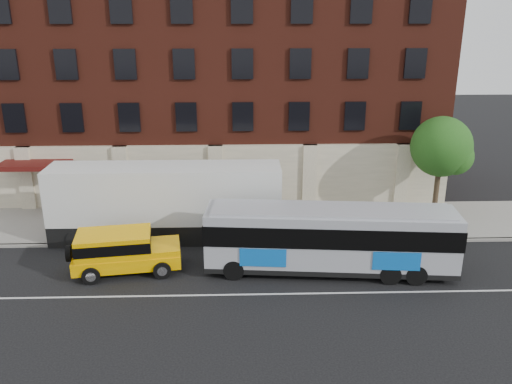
{
  "coord_description": "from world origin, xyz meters",
  "views": [
    {
      "loc": [
        1.57,
        -20.57,
        12.15
      ],
      "look_at": [
        2.37,
        5.5,
        3.19
      ],
      "focal_mm": 37.03,
      "sensor_mm": 36.0,
      "label": 1
    }
  ],
  "objects_px": {
    "shipping_container": "(166,203)",
    "yellow_suv": "(122,249)",
    "street_tree": "(442,149)",
    "city_bus": "(330,237)",
    "sign_pole": "(54,221)"
  },
  "relations": [
    {
      "from": "yellow_suv",
      "to": "shipping_container",
      "type": "xyz_separation_m",
      "value": [
        1.68,
        4.02,
        0.9
      ]
    },
    {
      "from": "street_tree",
      "to": "city_bus",
      "type": "relative_size",
      "value": 0.51
    },
    {
      "from": "sign_pole",
      "to": "yellow_suv",
      "type": "relative_size",
      "value": 0.45
    },
    {
      "from": "city_bus",
      "to": "yellow_suv",
      "type": "bearing_deg",
      "value": 178.41
    },
    {
      "from": "sign_pole",
      "to": "street_tree",
      "type": "height_order",
      "value": "street_tree"
    },
    {
      "from": "street_tree",
      "to": "yellow_suv",
      "type": "xyz_separation_m",
      "value": [
        -17.79,
        -6.53,
        -3.22
      ]
    },
    {
      "from": "street_tree",
      "to": "shipping_container",
      "type": "height_order",
      "value": "street_tree"
    },
    {
      "from": "city_bus",
      "to": "shipping_container",
      "type": "bearing_deg",
      "value": 153.0
    },
    {
      "from": "shipping_container",
      "to": "yellow_suv",
      "type": "bearing_deg",
      "value": -112.7
    },
    {
      "from": "yellow_suv",
      "to": "street_tree",
      "type": "bearing_deg",
      "value": 20.15
    },
    {
      "from": "sign_pole",
      "to": "yellow_suv",
      "type": "height_order",
      "value": "sign_pole"
    },
    {
      "from": "yellow_suv",
      "to": "sign_pole",
      "type": "bearing_deg",
      "value": 143.09
    },
    {
      "from": "city_bus",
      "to": "shipping_container",
      "type": "relative_size",
      "value": 0.97
    },
    {
      "from": "yellow_suv",
      "to": "shipping_container",
      "type": "bearing_deg",
      "value": 67.3
    },
    {
      "from": "yellow_suv",
      "to": "shipping_container",
      "type": "relative_size",
      "value": 0.44
    }
  ]
}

